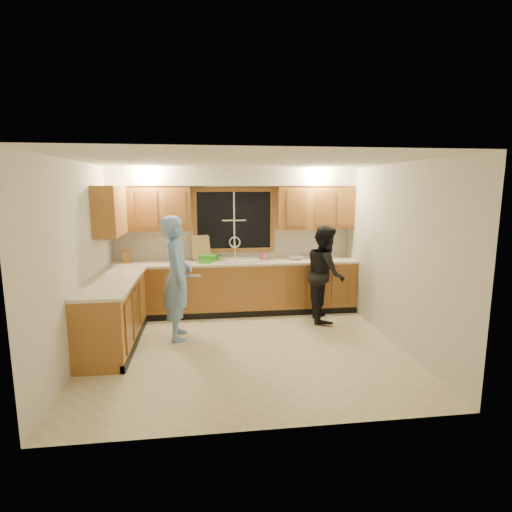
{
  "coord_description": "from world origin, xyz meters",
  "views": [
    {
      "loc": [
        -0.53,
        -5.16,
        2.17
      ],
      "look_at": [
        0.23,
        0.65,
        1.16
      ],
      "focal_mm": 28.0,
      "sensor_mm": 36.0,
      "label": 1
    }
  ],
  "objects_px": {
    "man": "(177,278)",
    "knife_block": "(127,257)",
    "stove": "(103,328)",
    "woman": "(325,273)",
    "soap_bottle": "(264,255)",
    "sink": "(236,264)",
    "bowl": "(296,258)",
    "dishwasher": "(187,291)",
    "dish_crate": "(208,259)"
  },
  "relations": [
    {
      "from": "man",
      "to": "knife_block",
      "type": "bearing_deg",
      "value": 34.44
    },
    {
      "from": "stove",
      "to": "woman",
      "type": "bearing_deg",
      "value": 21.11
    },
    {
      "from": "knife_block",
      "to": "soap_bottle",
      "type": "xyz_separation_m",
      "value": [
        2.32,
        0.01,
        -0.02
      ]
    },
    {
      "from": "stove",
      "to": "man",
      "type": "distance_m",
      "value": 1.22
    },
    {
      "from": "sink",
      "to": "woman",
      "type": "distance_m",
      "value": 1.54
    },
    {
      "from": "knife_block",
      "to": "soap_bottle",
      "type": "relative_size",
      "value": 1.2
    },
    {
      "from": "knife_block",
      "to": "bowl",
      "type": "relative_size",
      "value": 0.89
    },
    {
      "from": "soap_bottle",
      "to": "dishwasher",
      "type": "bearing_deg",
      "value": -177.53
    },
    {
      "from": "soap_bottle",
      "to": "man",
      "type": "bearing_deg",
      "value": -141.64
    },
    {
      "from": "man",
      "to": "dish_crate",
      "type": "xyz_separation_m",
      "value": [
        0.46,
        1.01,
        0.09
      ]
    },
    {
      "from": "stove",
      "to": "dish_crate",
      "type": "distance_m",
      "value": 2.26
    },
    {
      "from": "woman",
      "to": "bowl",
      "type": "relative_size",
      "value": 6.67
    },
    {
      "from": "man",
      "to": "woman",
      "type": "relative_size",
      "value": 1.14
    },
    {
      "from": "bowl",
      "to": "man",
      "type": "bearing_deg",
      "value": -151.3
    },
    {
      "from": "stove",
      "to": "soap_bottle",
      "type": "bearing_deg",
      "value": 39.11
    },
    {
      "from": "bowl",
      "to": "stove",
      "type": "bearing_deg",
      "value": -147.43
    },
    {
      "from": "woman",
      "to": "bowl",
      "type": "height_order",
      "value": "woman"
    },
    {
      "from": "man",
      "to": "dish_crate",
      "type": "height_order",
      "value": "man"
    },
    {
      "from": "dishwasher",
      "to": "knife_block",
      "type": "distance_m",
      "value": 1.15
    },
    {
      "from": "sink",
      "to": "stove",
      "type": "relative_size",
      "value": 0.96
    },
    {
      "from": "dishwasher",
      "to": "dish_crate",
      "type": "bearing_deg",
      "value": -8.82
    },
    {
      "from": "dish_crate",
      "to": "bowl",
      "type": "xyz_separation_m",
      "value": [
        1.53,
        0.07,
        -0.04
      ]
    },
    {
      "from": "dishwasher",
      "to": "stove",
      "type": "distance_m",
      "value": 2.04
    },
    {
      "from": "knife_block",
      "to": "soap_bottle",
      "type": "height_order",
      "value": "knife_block"
    },
    {
      "from": "man",
      "to": "woman",
      "type": "xyz_separation_m",
      "value": [
        2.35,
        0.51,
        -0.11
      ]
    },
    {
      "from": "sink",
      "to": "stove",
      "type": "bearing_deg",
      "value": -134.61
    },
    {
      "from": "soap_bottle",
      "to": "bowl",
      "type": "height_order",
      "value": "soap_bottle"
    },
    {
      "from": "dishwasher",
      "to": "stove",
      "type": "xyz_separation_m",
      "value": [
        -0.95,
        -1.81,
        0.04
      ]
    },
    {
      "from": "stove",
      "to": "knife_block",
      "type": "distance_m",
      "value": 1.95
    },
    {
      "from": "sink",
      "to": "dishwasher",
      "type": "distance_m",
      "value": 0.96
    },
    {
      "from": "sink",
      "to": "man",
      "type": "xyz_separation_m",
      "value": [
        -0.93,
        -1.09,
        0.03
      ]
    },
    {
      "from": "man",
      "to": "bowl",
      "type": "relative_size",
      "value": 7.59
    },
    {
      "from": "woman",
      "to": "soap_bottle",
      "type": "xyz_separation_m",
      "value": [
        -0.92,
        0.62,
        0.22
      ]
    },
    {
      "from": "bowl",
      "to": "knife_block",
      "type": "bearing_deg",
      "value": 179.33
    },
    {
      "from": "stove",
      "to": "soap_bottle",
      "type": "xyz_separation_m",
      "value": [
        2.3,
        1.87,
        0.56
      ]
    },
    {
      "from": "dish_crate",
      "to": "knife_block",
      "type": "bearing_deg",
      "value": 175.44
    },
    {
      "from": "stove",
      "to": "man",
      "type": "height_order",
      "value": "man"
    },
    {
      "from": "dishwasher",
      "to": "stove",
      "type": "bearing_deg",
      "value": -117.69
    },
    {
      "from": "woman",
      "to": "knife_block",
      "type": "bearing_deg",
      "value": 87.1
    },
    {
      "from": "sink",
      "to": "woman",
      "type": "relative_size",
      "value": 0.55
    },
    {
      "from": "knife_block",
      "to": "bowl",
      "type": "xyz_separation_m",
      "value": [
        2.88,
        -0.03,
        -0.08
      ]
    },
    {
      "from": "sink",
      "to": "knife_block",
      "type": "xyz_separation_m",
      "value": [
        -1.82,
        0.03,
        0.16
      ]
    },
    {
      "from": "stove",
      "to": "soap_bottle",
      "type": "relative_size",
      "value": 5.17
    },
    {
      "from": "dish_crate",
      "to": "stove",
      "type": "bearing_deg",
      "value": -127.21
    },
    {
      "from": "dish_crate",
      "to": "woman",
      "type": "bearing_deg",
      "value": -15.01
    },
    {
      "from": "dishwasher",
      "to": "dish_crate",
      "type": "xyz_separation_m",
      "value": [
        0.38,
        -0.06,
        0.57
      ]
    },
    {
      "from": "dish_crate",
      "to": "dishwasher",
      "type": "bearing_deg",
      "value": 171.18
    },
    {
      "from": "man",
      "to": "bowl",
      "type": "height_order",
      "value": "man"
    },
    {
      "from": "sink",
      "to": "bowl",
      "type": "xyz_separation_m",
      "value": [
        1.06,
        0.0,
        0.08
      ]
    },
    {
      "from": "sink",
      "to": "man",
      "type": "bearing_deg",
      "value": -130.56
    }
  ]
}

